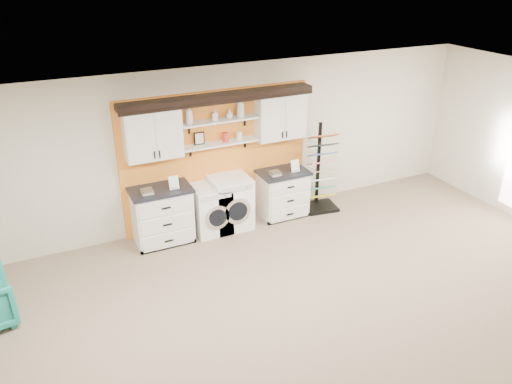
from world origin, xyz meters
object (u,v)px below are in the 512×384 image
base_cabinet_right (282,193)px  washer (211,208)px  base_cabinet_left (162,215)px  dryer (230,202)px  sample_rack (321,183)px

base_cabinet_right → washer: base_cabinet_right is taller
base_cabinet_left → base_cabinet_right: bearing=0.0°
base_cabinet_right → dryer: bearing=-179.8°
washer → dryer: size_ratio=0.91×
base_cabinet_left → base_cabinet_right: base_cabinet_left is taller
base_cabinet_left → sample_rack: size_ratio=0.60×
base_cabinet_right → sample_rack: size_ratio=0.54×
dryer → sample_rack: 1.81m
base_cabinet_right → sample_rack: 0.78m
base_cabinet_right → washer: (-1.41, -0.00, -0.01)m
base_cabinet_left → washer: bearing=-0.2°
base_cabinet_left → dryer: bearing=-0.2°
base_cabinet_right → dryer: size_ratio=0.95×
sample_rack → base_cabinet_right: bearing=-177.8°
dryer → sample_rack: bearing=-2.3°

